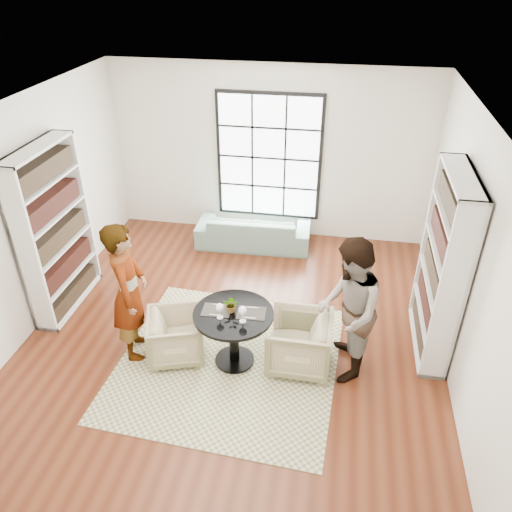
% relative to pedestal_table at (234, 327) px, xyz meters
% --- Properties ---
extents(ground, '(6.00, 6.00, 0.00)m').
position_rel_pedestal_table_xyz_m(ground, '(-0.12, 0.51, -0.56)').
color(ground, '#5D2A16').
extents(room_shell, '(6.00, 6.01, 6.00)m').
position_rel_pedestal_table_xyz_m(room_shell, '(-0.12, 1.05, 0.69)').
color(room_shell, silver).
rests_on(room_shell, ground).
extents(rug, '(2.85, 2.85, 0.01)m').
position_rel_pedestal_table_xyz_m(rug, '(-0.08, -0.02, -0.56)').
color(rug, '#BEBC8E').
rests_on(rug, ground).
extents(pedestal_table, '(0.98, 0.98, 0.78)m').
position_rel_pedestal_table_xyz_m(pedestal_table, '(0.00, 0.00, 0.00)').
color(pedestal_table, black).
rests_on(pedestal_table, ground).
extents(sofa, '(2.00, 0.84, 0.58)m').
position_rel_pedestal_table_xyz_m(sofa, '(-0.30, 2.96, -0.28)').
color(sofa, gray).
rests_on(sofa, ground).
extents(armchair_left, '(0.88, 0.86, 0.64)m').
position_rel_pedestal_table_xyz_m(armchair_left, '(-0.75, -0.02, -0.25)').
color(armchair_left, tan).
rests_on(armchair_left, ground).
extents(armchair_right, '(0.79, 0.77, 0.71)m').
position_rel_pedestal_table_xyz_m(armchair_right, '(0.80, 0.10, -0.21)').
color(armchair_right, '#BDBB87').
rests_on(armchair_right, ground).
extents(person_left, '(0.60, 0.77, 1.87)m').
position_rel_pedestal_table_xyz_m(person_left, '(-1.30, -0.02, 0.37)').
color(person_left, gray).
rests_on(person_left, ground).
extents(person_right, '(0.75, 0.93, 1.84)m').
position_rel_pedestal_table_xyz_m(person_right, '(1.35, 0.10, 0.36)').
color(person_right, gray).
rests_on(person_right, ground).
extents(placemat_left, '(0.35, 0.28, 0.01)m').
position_rel_pedestal_table_xyz_m(placemat_left, '(-0.21, 0.01, 0.22)').
color(placemat_left, black).
rests_on(placemat_left, pedestal_table).
extents(placemat_right, '(0.35, 0.28, 0.01)m').
position_rel_pedestal_table_xyz_m(placemat_right, '(0.22, 0.03, 0.22)').
color(placemat_right, black).
rests_on(placemat_right, pedestal_table).
extents(cutlery_left, '(0.15, 0.23, 0.01)m').
position_rel_pedestal_table_xyz_m(cutlery_left, '(-0.21, 0.01, 0.23)').
color(cutlery_left, silver).
rests_on(cutlery_left, placemat_left).
extents(cutlery_right, '(0.15, 0.23, 0.01)m').
position_rel_pedestal_table_xyz_m(cutlery_right, '(0.22, 0.03, 0.23)').
color(cutlery_right, silver).
rests_on(cutlery_right, placemat_right).
extents(wine_glass_left, '(0.09, 0.09, 0.20)m').
position_rel_pedestal_table_xyz_m(wine_glass_left, '(-0.14, -0.12, 0.36)').
color(wine_glass_left, silver).
rests_on(wine_glass_left, pedestal_table).
extents(wine_glass_right, '(0.10, 0.10, 0.22)m').
position_rel_pedestal_table_xyz_m(wine_glass_right, '(0.15, -0.14, 0.37)').
color(wine_glass_right, silver).
rests_on(wine_glass_right, pedestal_table).
extents(flower_centerpiece, '(0.20, 0.17, 0.21)m').
position_rel_pedestal_table_xyz_m(flower_centerpiece, '(-0.03, 0.03, 0.32)').
color(flower_centerpiece, gray).
rests_on(flower_centerpiece, pedestal_table).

